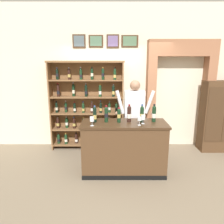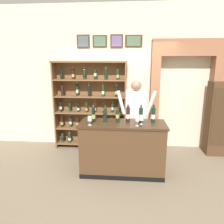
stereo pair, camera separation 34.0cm
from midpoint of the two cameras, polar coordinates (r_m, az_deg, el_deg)
The scene contains 16 objects.
ground_plane at distance 4.25m, azimuth -1.42°, elevation -15.96°, with size 14.00×14.00×0.02m, color #7A6B56.
back_wall at distance 5.20m, azimuth -1.21°, elevation 9.19°, with size 12.00×0.19×3.39m.
wine_shelf at distance 5.06m, azimuth -8.98°, elevation 1.88°, with size 1.75×0.34×2.10m.
archway_doorway at distance 5.28m, azimuth 15.54°, elevation 6.25°, with size 1.56×0.45×2.57m.
side_cabinet at distance 5.44m, azimuth 25.19°, elevation -1.09°, with size 0.81×0.40×1.66m.
tasting_counter at distance 4.03m, azimuth 0.51°, elevation -9.70°, with size 1.58×0.64×0.99m.
shopkeeper at distance 4.42m, azimuth 3.66°, elevation 0.19°, with size 0.84×0.22×1.72m.
tasting_bottle_super_tuscan at distance 3.89m, azimuth -7.48°, elevation -0.68°, with size 0.07×0.07×0.31m.
tasting_bottle_grappa at distance 3.87m, azimuth -4.33°, elevation -0.58°, with size 0.07×0.07×0.32m.
tasting_bottle_riserva at distance 3.84m, azimuth -0.89°, elevation -0.86°, with size 0.07×0.07×0.28m.
tasting_bottle_vin_santo at distance 3.89m, azimuth 1.93°, elevation -0.47°, with size 0.08×0.08×0.33m.
tasting_bottle_rosso at distance 3.90m, azimuth 5.40°, elevation -0.50°, with size 0.07×0.07×0.33m.
tasting_bottle_bianco at distance 3.93m, azimuth 8.66°, elevation -0.41°, with size 0.08×0.08×0.34m.
wine_glass_spare at distance 3.79m, azimuth 5.65°, elevation -1.60°, with size 0.08×0.08×0.16m.
wine_glass_left at distance 3.68m, azimuth 4.64°, elevation -2.00°, with size 0.08×0.08×0.15m.
wine_glass_center at distance 3.68m, azimuth -8.35°, elevation -2.09°, with size 0.07×0.07×0.16m.
Camera 1 is at (-0.09, -3.71, 2.07)m, focal length 33.68 mm.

